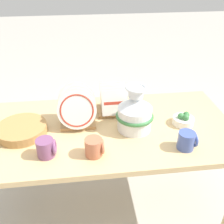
# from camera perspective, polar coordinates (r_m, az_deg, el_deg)

# --- Properties ---
(ground_plane) EXTENTS (14.00, 14.00, 0.00)m
(ground_plane) POSITION_cam_1_polar(r_m,az_deg,el_deg) (2.14, 0.00, -19.17)
(ground_plane) COLOR #B2ADA3
(display_table) EXTENTS (1.54, 0.80, 0.72)m
(display_table) POSITION_cam_1_polar(r_m,az_deg,el_deg) (1.69, 0.00, -5.38)
(display_table) COLOR tan
(display_table) RESTS_ON ground_plane
(ceramic_vase) EXTENTS (0.23, 0.23, 0.29)m
(ceramic_vase) POSITION_cam_1_polar(r_m,az_deg,el_deg) (1.57, 5.00, -0.02)
(ceramic_vase) COLOR silver
(ceramic_vase) RESTS_ON display_table
(dish_rack_round_plates) EXTENTS (0.23, 0.20, 0.25)m
(dish_rack_round_plates) POSITION_cam_1_polar(r_m,az_deg,el_deg) (1.62, -7.58, 0.25)
(dish_rack_round_plates) COLOR tan
(dish_rack_round_plates) RESTS_ON display_table
(dish_rack_square_plates) EXTENTS (0.22, 0.18, 0.19)m
(dish_rack_square_plates) POSITION_cam_1_polar(r_m,az_deg,el_deg) (1.77, 0.34, 1.71)
(dish_rack_square_plates) COLOR tan
(dish_rack_square_plates) RESTS_ON display_table
(wicker_charger_stack) EXTENTS (0.30, 0.30, 0.05)m
(wicker_charger_stack) POSITION_cam_1_polar(r_m,az_deg,el_deg) (1.67, -19.07, -3.72)
(wicker_charger_stack) COLOR #AD7F47
(wicker_charger_stack) RESTS_ON display_table
(mug_cobalt_glaze) EXTENTS (0.10, 0.09, 0.10)m
(mug_cobalt_glaze) POSITION_cam_1_polar(r_m,az_deg,el_deg) (1.51, 16.03, -5.97)
(mug_cobalt_glaze) COLOR #42569E
(mug_cobalt_glaze) RESTS_ON display_table
(mug_plum_glaze) EXTENTS (0.10, 0.09, 0.10)m
(mug_plum_glaze) POSITION_cam_1_polar(r_m,az_deg,el_deg) (1.45, -14.08, -7.56)
(mug_plum_glaze) COLOR #7A4770
(mug_plum_glaze) RESTS_ON display_table
(mug_terracotta_glaze) EXTENTS (0.10, 0.09, 0.10)m
(mug_terracotta_glaze) POSITION_cam_1_polar(r_m,az_deg,el_deg) (1.41, -3.81, -7.62)
(mug_terracotta_glaze) COLOR #B76647
(mug_terracotta_glaze) RESTS_ON display_table
(fruit_bowl) EXTENTS (0.13, 0.13, 0.08)m
(fruit_bowl) POSITION_cam_1_polar(r_m,az_deg,el_deg) (1.72, 15.30, -1.65)
(fruit_bowl) COLOR white
(fruit_bowl) RESTS_ON display_table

